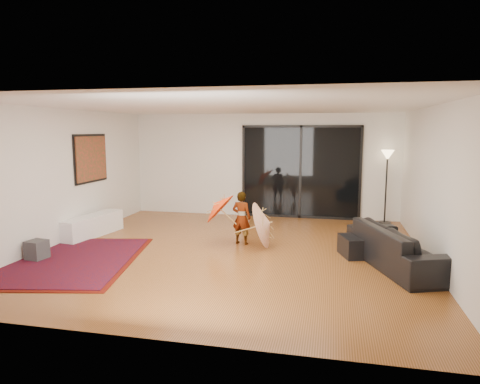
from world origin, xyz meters
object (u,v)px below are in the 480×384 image
(media_console, at_px, (92,226))
(sofa, at_px, (399,247))
(child, at_px, (241,218))
(ottoman, at_px, (359,246))

(media_console, distance_m, sofa, 6.25)
(media_console, distance_m, child, 3.32)
(sofa, distance_m, ottoman, 0.80)
(media_console, height_order, ottoman, media_console)
(media_console, bearing_deg, child, 9.75)
(ottoman, relative_size, child, 0.59)
(child, bearing_deg, sofa, 173.55)
(sofa, relative_size, ottoman, 3.71)
(sofa, bearing_deg, media_console, 62.42)
(sofa, relative_size, child, 2.19)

